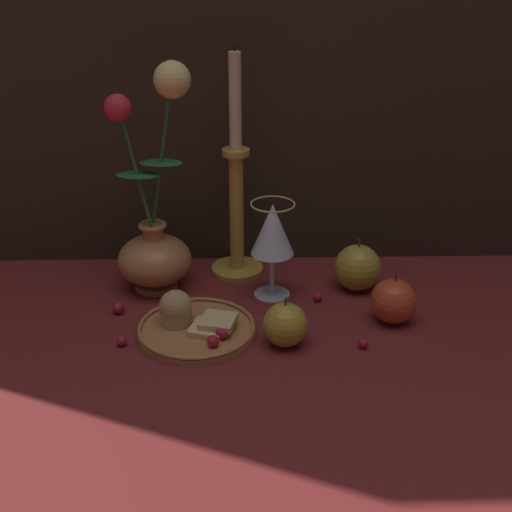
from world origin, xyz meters
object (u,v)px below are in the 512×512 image
object	(u,v)px
wine_glass	(272,233)
candlestick	(236,203)
plate_with_pastries	(193,324)
apple_at_table_edge	(394,301)
vase	(155,233)
apple_beside_vase	(357,268)
apple_near_glass	(285,325)

from	to	relation	value
wine_glass	candlestick	bearing A→B (deg)	123.95
plate_with_pastries	apple_at_table_edge	bearing A→B (deg)	5.20
vase	apple_beside_vase	xyz separation A→B (m)	(0.34, -0.01, -0.06)
candlestick	apple_near_glass	world-z (taller)	candlestick
candlestick	apple_at_table_edge	size ratio (longest dim) A/B	4.72
apple_near_glass	apple_at_table_edge	xyz separation A→B (m)	(0.17, 0.06, 0.00)
plate_with_pastries	candlestick	distance (m)	0.25
plate_with_pastries	apple_beside_vase	bearing A→B (deg)	27.01
wine_glass	candlestick	world-z (taller)	candlestick
plate_with_pastries	apple_at_table_edge	world-z (taller)	apple_at_table_edge
vase	candlestick	world-z (taller)	candlestick
plate_with_pastries	vase	bearing A→B (deg)	114.41
apple_beside_vase	apple_near_glass	size ratio (longest dim) A/B	1.16
wine_glass	apple_at_table_edge	size ratio (longest dim) A/B	1.97
wine_glass	apple_at_table_edge	world-z (taller)	wine_glass
vase	apple_at_table_edge	size ratio (longest dim) A/B	4.54
plate_with_pastries	wine_glass	distance (m)	0.20
plate_with_pastries	apple_near_glass	xyz separation A→B (m)	(0.14, -0.03, 0.02)
candlestick	apple_at_table_edge	distance (m)	0.32
plate_with_pastries	apple_near_glass	bearing A→B (deg)	-14.09
candlestick	apple_near_glass	distance (m)	0.27
vase	plate_with_pastries	world-z (taller)	vase
apple_near_glass	candlestick	bearing A→B (deg)	106.45
candlestick	apple_at_table_edge	bearing A→B (deg)	-36.12
vase	wine_glass	bearing A→B (deg)	-9.47
wine_glass	apple_near_glass	size ratio (longest dim) A/B	2.10
vase	apple_at_table_edge	bearing A→B (deg)	-18.04
wine_glass	apple_near_glass	xyz separation A→B (m)	(0.01, -0.15, -0.08)
candlestick	apple_beside_vase	distance (m)	0.23
plate_with_pastries	candlestick	xyz separation A→B (m)	(0.07, 0.21, 0.12)
candlestick	apple_near_glass	size ratio (longest dim) A/B	5.03
apple_near_glass	apple_beside_vase	bearing A→B (deg)	52.43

